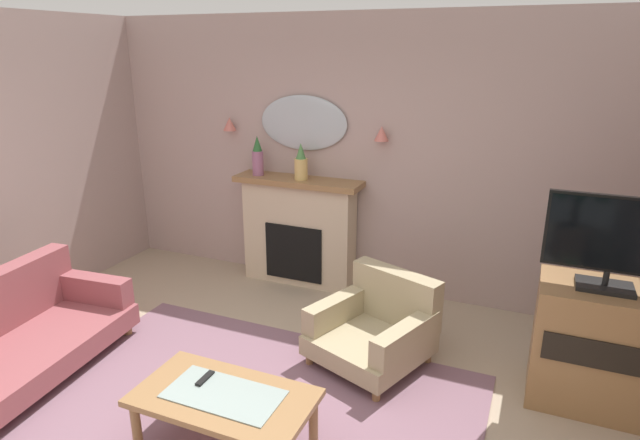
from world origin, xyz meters
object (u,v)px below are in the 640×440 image
object	(u,v)px
armchair_beside_couch	(377,326)
tv_flatscreen	(613,241)
coffee_table	(224,402)
tv_remote	(205,379)
mantel_vase_left	(301,164)
fireplace	(299,232)
tv_cabinet	(593,345)
wall_mirror	(303,123)
wall_sconce_left	(230,124)
mantel_vase_right	(258,157)
wall_sconce_right	(382,134)
floral_couch	(11,338)

from	to	relation	value
armchair_beside_couch	tv_flatscreen	bearing A→B (deg)	2.25
coffee_table	tv_remote	bearing A→B (deg)	157.31
mantel_vase_left	tv_flatscreen	xyz separation A→B (m)	(2.74, -1.04, -0.08)
fireplace	tv_flatscreen	world-z (taller)	tv_flatscreen
tv_cabinet	tv_flatscreen	bearing A→B (deg)	-90.00
fireplace	wall_mirror	bearing A→B (deg)	90.00
wall_mirror	wall_sconce_left	bearing A→B (deg)	-176.63
mantel_vase_right	coffee_table	world-z (taller)	mantel_vase_right
mantel_vase_right	wall_mirror	distance (m)	0.60
coffee_table	mantel_vase_right	bearing A→B (deg)	114.36
tv_remote	tv_cabinet	xyz separation A→B (m)	(2.29, 1.40, -0.00)
fireplace	coffee_table	bearing A→B (deg)	-74.88
wall_sconce_left	tv_remote	bearing A→B (deg)	-62.14
mantel_vase_left	wall_mirror	size ratio (longest dim) A/B	0.39
wall_mirror	armchair_beside_couch	xyz separation A→B (m)	(1.23, -1.28, -1.40)
mantel_vase_left	armchair_beside_couch	size ratio (longest dim) A/B	0.36
wall_sconce_right	tv_flatscreen	bearing A→B (deg)	-31.02
fireplace	mantel_vase_left	size ratio (longest dim) A/B	3.62
mantel_vase_right	wall_sconce_right	bearing A→B (deg)	5.27
coffee_table	armchair_beside_couch	distance (m)	1.50
mantel_vase_right	wall_sconce_right	size ratio (longest dim) A/B	2.97
wall_sconce_right	floral_couch	bearing A→B (deg)	-130.47
coffee_table	tv_flatscreen	xyz separation A→B (m)	(2.10, 1.46, 0.86)
mantel_vase_left	wall_sconce_left	bearing A→B (deg)	172.41
armchair_beside_couch	tv_flatscreen	size ratio (longest dim) A/B	1.25
armchair_beside_couch	mantel_vase_left	bearing A→B (deg)	136.82
wall_sconce_left	tv_flatscreen	bearing A→B (deg)	-17.76
armchair_beside_couch	tv_cabinet	xyz separation A→B (m)	(1.56, 0.08, 0.15)
coffee_table	tv_flatscreen	size ratio (longest dim) A/B	1.31
mantel_vase_left	tv_cabinet	distance (m)	3.05
tv_cabinet	tv_remote	bearing A→B (deg)	-148.54
wall_sconce_left	tv_flatscreen	size ratio (longest dim) A/B	0.17
fireplace	coffee_table	distance (m)	2.63
wall_mirror	tv_cabinet	bearing A→B (deg)	-23.19
coffee_table	floral_couch	world-z (taller)	floral_couch
mantel_vase_right	tv_remote	distance (m)	2.76
floral_couch	tv_cabinet	bearing A→B (deg)	18.68
wall_sconce_left	tv_cabinet	size ratio (longest dim) A/B	0.16
mantel_vase_left	wall_sconce_right	size ratio (longest dim) A/B	2.68
wall_mirror	tv_remote	size ratio (longest dim) A/B	6.00
wall_sconce_left	armchair_beside_couch	world-z (taller)	wall_sconce_left
wall_sconce_left	wall_sconce_right	size ratio (longest dim) A/B	1.00
tv_flatscreen	wall_mirror	bearing A→B (deg)	156.45
fireplace	wall_sconce_right	size ratio (longest dim) A/B	9.71
wall_mirror	coffee_table	size ratio (longest dim) A/B	0.87
floral_couch	armchair_beside_couch	size ratio (longest dim) A/B	1.70
tv_remote	floral_couch	distance (m)	1.81
mantel_vase_right	mantel_vase_left	size ratio (longest dim) A/B	1.11
mantel_vase_left	wall_mirror	world-z (taller)	wall_mirror
wall_sconce_left	tv_flatscreen	distance (m)	3.84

